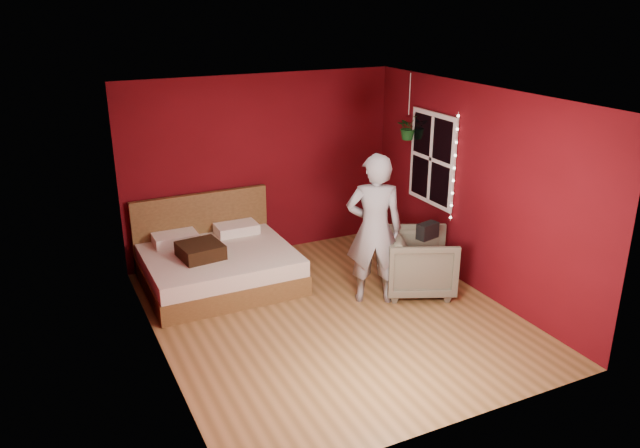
{
  "coord_description": "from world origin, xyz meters",
  "views": [
    {
      "loc": [
        -3.01,
        -5.87,
        3.6
      ],
      "look_at": [
        0.03,
        0.4,
        1.03
      ],
      "focal_mm": 35.0,
      "sensor_mm": 36.0,
      "label": 1
    }
  ],
  "objects": [
    {
      "name": "throw_pillow",
      "position": [
        -1.2,
        1.32,
        0.57
      ],
      "size": [
        0.56,
        0.56,
        0.18
      ],
      "primitive_type": "cube",
      "rotation": [
        0.0,
        0.0,
        0.11
      ],
      "color": "black",
      "rests_on": "bed"
    },
    {
      "name": "window",
      "position": [
        1.97,
        0.9,
        1.5
      ],
      "size": [
        0.05,
        0.97,
        1.27
      ],
      "color": "white",
      "rests_on": "room_walls"
    },
    {
      "name": "floor",
      "position": [
        0.0,
        0.0,
        0.0
      ],
      "size": [
        4.5,
        4.5,
        0.0
      ],
      "primitive_type": "plane",
      "color": "olive",
      "rests_on": "ground"
    },
    {
      "name": "handbag",
      "position": [
        1.27,
        -0.05,
        0.89
      ],
      "size": [
        0.3,
        0.2,
        0.19
      ],
      "primitive_type": "cube",
      "rotation": [
        0.0,
        0.0,
        0.24
      ],
      "color": "black",
      "rests_on": "armchair"
    },
    {
      "name": "hanging_plant",
      "position": [
        1.88,
        1.39,
        1.86
      ],
      "size": [
        0.39,
        0.36,
        0.92
      ],
      "color": "silver",
      "rests_on": "room_walls"
    },
    {
      "name": "room_walls",
      "position": [
        0.0,
        0.0,
        1.68
      ],
      "size": [
        4.04,
        4.54,
        2.62
      ],
      "color": "#570910",
      "rests_on": "ground"
    },
    {
      "name": "fairy_lights",
      "position": [
        1.94,
        0.37,
        1.5
      ],
      "size": [
        0.04,
        0.04,
        1.45
      ],
      "color": "silver",
      "rests_on": "room_walls"
    },
    {
      "name": "person",
      "position": [
        0.64,
        0.16,
        0.94
      ],
      "size": [
        0.81,
        0.7,
        1.88
      ],
      "primitive_type": "imported",
      "rotation": [
        0.0,
        0.0,
        2.71
      ],
      "color": "slate",
      "rests_on": "ground"
    },
    {
      "name": "armchair",
      "position": [
        1.29,
        0.13,
        0.4
      ],
      "size": [
        1.15,
        1.13,
        0.8
      ],
      "primitive_type": "imported",
      "rotation": [
        0.0,
        0.0,
        1.15
      ],
      "color": "#6A6754",
      "rests_on": "ground"
    },
    {
      "name": "bed",
      "position": [
        -0.95,
        1.48,
        0.27
      ],
      "size": [
        1.9,
        1.62,
        1.05
      ],
      "color": "brown",
      "rests_on": "ground"
    }
  ]
}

